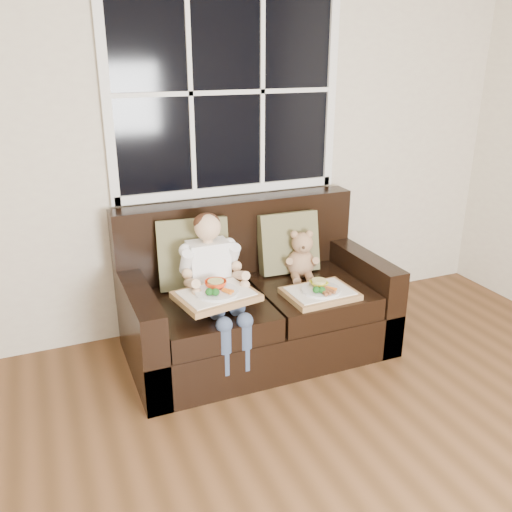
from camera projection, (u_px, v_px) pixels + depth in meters
name	position (u px, v px, depth m)	size (l,w,h in m)	color
window_back	(227.00, 92.00, 3.56)	(1.62, 0.04, 1.37)	black
loveseat	(254.00, 305.00, 3.63)	(1.70, 0.92, 0.96)	black
pillow_left	(193.00, 253.00, 3.50)	(0.48, 0.28, 0.47)	#6C6843
pillow_right	(288.00, 243.00, 3.76)	(0.43, 0.21, 0.43)	#6C6843
child	(214.00, 273.00, 3.30)	(0.36, 0.59, 0.83)	white
teddy_bear	(302.00, 258.00, 3.69)	(0.24, 0.28, 0.34)	tan
tray_left	(216.00, 294.00, 3.16)	(0.50, 0.41, 0.10)	#9F7C47
tray_right	(320.00, 292.00, 3.41)	(0.45, 0.35, 0.10)	#9F7C47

